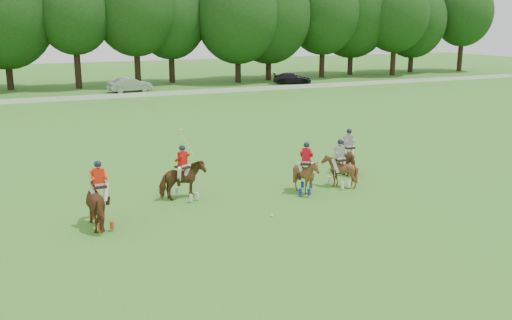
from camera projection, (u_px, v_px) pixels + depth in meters
name	position (u px, v px, depth m)	size (l,w,h in m)	color
ground	(252.00, 228.00, 20.59)	(180.00, 180.00, 0.00)	#316E1F
tree_line	(76.00, 12.00, 61.40)	(117.98, 14.32, 14.75)	black
boundary_rail	(93.00, 97.00, 54.28)	(120.00, 0.10, 0.44)	white
car_mid	(130.00, 85.00, 59.91)	(1.58, 4.54, 1.49)	#9D9EA3
car_right	(292.00, 78.00, 67.50)	(1.84, 4.52, 1.31)	black
polo_red_a	(100.00, 203.00, 20.55)	(1.33, 2.17, 2.46)	#533316
polo_red_b	(183.00, 180.00, 23.75)	(2.07, 1.99, 2.86)	#533316
polo_red_c	(306.00, 175.00, 24.59)	(1.82, 1.86, 2.27)	#533316
polo_stripe_a	(348.00, 157.00, 27.86)	(1.10, 1.78, 2.22)	#533316
polo_stripe_b	(339.00, 170.00, 25.59)	(1.24, 1.38, 2.18)	#533316
polo_ball	(272.00, 215.00, 21.81)	(0.09, 0.09, 0.09)	white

